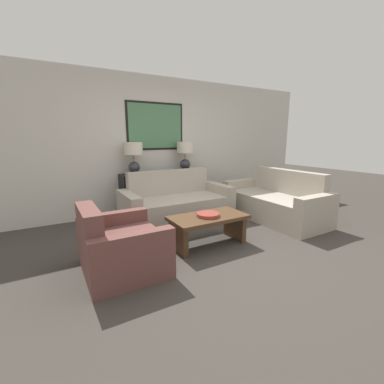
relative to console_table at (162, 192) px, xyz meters
name	(u,v)px	position (x,y,z in m)	size (l,w,h in m)	color
ground_plane	(226,251)	(0.00, -2.13, -0.41)	(20.00, 20.00, 0.00)	#3D3833
back_wall	(155,145)	(0.00, 0.28, 0.93)	(7.64, 0.12, 2.65)	beige
console_table	(162,192)	(0.00, 0.00, 0.00)	(1.59, 0.39, 0.81)	black
table_lamp_left	(133,154)	(-0.54, 0.00, 0.78)	(0.34, 0.34, 0.59)	#333338
table_lamp_right	(185,152)	(0.54, 0.00, 0.78)	(0.34, 0.34, 0.59)	#333338
couch_by_back_wall	(176,205)	(0.00, -0.66, -0.11)	(1.92, 0.89, 0.89)	#ADA393
couch_by_side	(275,203)	(1.66, -1.43, -0.11)	(0.89, 1.92, 0.89)	#ADA393
coffee_table	(208,224)	(-0.09, -1.83, -0.10)	(1.08, 0.55, 0.42)	#4C331E
decorative_bowl	(208,215)	(-0.11, -1.84, 0.04)	(0.32, 0.32, 0.04)	#93382D
armchair_near_back_wall	(120,247)	(-1.34, -1.92, -0.13)	(0.85, 0.97, 0.78)	brown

